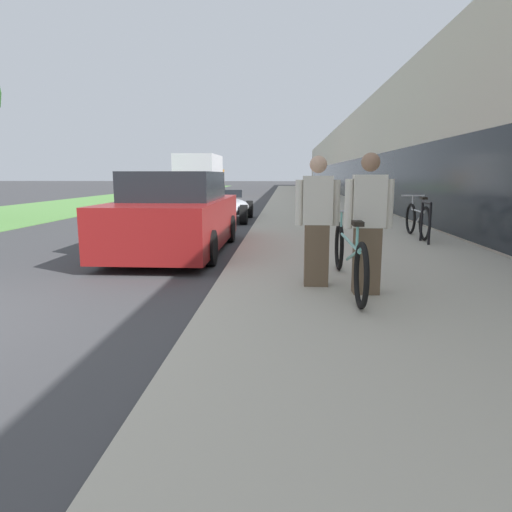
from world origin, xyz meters
TOP-DOWN VIEW (x-y plane):
  - sidewalk_slab at (5.43, 21.00)m, footprint 4.64×70.00m
  - storefront_facade at (12.78, 29.00)m, footprint 10.01×70.00m
  - lawn_strip at (-6.48, 25.00)m, footprint 5.95×70.00m
  - tandem_bicycle at (4.79, 1.84)m, footprint 0.52×2.67m
  - person_rider at (4.95, 1.50)m, footprint 0.55×0.22m
  - person_bystander at (4.39, 1.86)m, footprint 0.54×0.21m
  - bike_rack_hoop at (6.86, 5.68)m, footprint 0.05×0.60m
  - cruiser_bike_nearest at (6.95, 6.56)m, footprint 0.52×1.84m
  - parked_sedan_curbside at (1.89, 4.96)m, footprint 1.93×4.59m
  - vintage_roadster_curbside at (1.93, 11.18)m, footprint 1.84×3.95m
  - moving_truck at (-1.55, 26.23)m, footprint 2.51×6.20m

SIDE VIEW (x-z plane):
  - lawn_strip at x=-6.48m, z-range 0.00..0.03m
  - sidewalk_slab at x=5.43m, z-range 0.00..0.12m
  - vintage_roadster_curbside at x=1.93m, z-range -0.07..0.93m
  - tandem_bicycle at x=4.79m, z-range 0.05..0.94m
  - cruiser_bike_nearest at x=6.95m, z-range 0.05..0.96m
  - bike_rack_hoop at x=6.86m, z-range 0.21..1.05m
  - parked_sedan_curbside at x=1.89m, z-range -0.06..1.49m
  - person_bystander at x=4.39m, z-range 0.12..1.72m
  - person_rider at x=4.95m, z-range 0.12..1.74m
  - moving_truck at x=-1.55m, z-range 0.02..2.78m
  - storefront_facade at x=12.78m, z-range 0.00..5.01m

